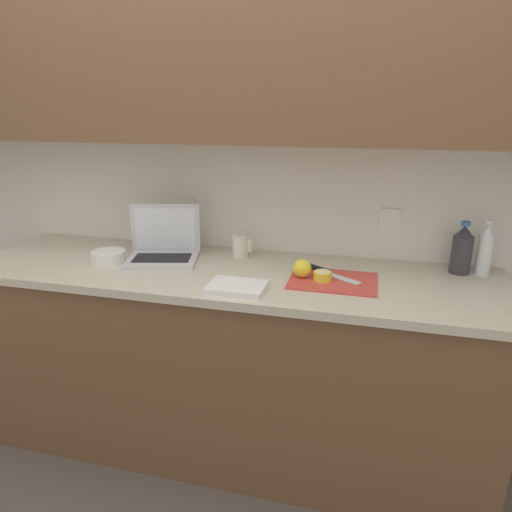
{
  "coord_description": "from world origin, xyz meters",
  "views": [
    {
      "loc": [
        0.58,
        -1.76,
        1.57
      ],
      "look_at": [
        0.13,
        -0.01,
        0.97
      ],
      "focal_mm": 32.0,
      "sensor_mm": 36.0,
      "label": 1
    }
  ],
  "objects_px": {
    "cutting_board": "(333,281)",
    "lemon_whole_beside": "(302,268)",
    "bowl_white": "(109,257)",
    "laptop": "(164,247)",
    "lemon_half_cut": "(323,276)",
    "bottle_green_soda": "(462,250)",
    "bottle_oil_tall": "(485,250)",
    "knife": "(325,271)",
    "measuring_cup": "(240,246)"
  },
  "relations": [
    {
      "from": "laptop",
      "to": "bottle_oil_tall",
      "type": "xyz_separation_m",
      "value": [
        1.38,
        0.14,
        0.05
      ]
    },
    {
      "from": "bowl_white",
      "to": "lemon_half_cut",
      "type": "bearing_deg",
      "value": -0.25
    },
    {
      "from": "measuring_cup",
      "to": "cutting_board",
      "type": "bearing_deg",
      "value": -25.44
    },
    {
      "from": "bottle_oil_tall",
      "to": "bowl_white",
      "type": "relative_size",
      "value": 1.54
    },
    {
      "from": "cutting_board",
      "to": "bottle_oil_tall",
      "type": "relative_size",
      "value": 1.48
    },
    {
      "from": "cutting_board",
      "to": "lemon_whole_beside",
      "type": "relative_size",
      "value": 4.62
    },
    {
      "from": "laptop",
      "to": "bowl_white",
      "type": "xyz_separation_m",
      "value": [
        -0.22,
        -0.11,
        -0.03
      ]
    },
    {
      "from": "lemon_half_cut",
      "to": "bottle_oil_tall",
      "type": "height_order",
      "value": "bottle_oil_tall"
    },
    {
      "from": "laptop",
      "to": "bottle_green_soda",
      "type": "relative_size",
      "value": 1.62
    },
    {
      "from": "knife",
      "to": "lemon_half_cut",
      "type": "distance_m",
      "value": 0.08
    },
    {
      "from": "bottle_oil_tall",
      "to": "bowl_white",
      "type": "bearing_deg",
      "value": -171.16
    },
    {
      "from": "laptop",
      "to": "bowl_white",
      "type": "distance_m",
      "value": 0.25
    },
    {
      "from": "knife",
      "to": "measuring_cup",
      "type": "distance_m",
      "value": 0.44
    },
    {
      "from": "lemon_half_cut",
      "to": "bottle_oil_tall",
      "type": "bearing_deg",
      "value": 21.67
    },
    {
      "from": "laptop",
      "to": "knife",
      "type": "height_order",
      "value": "laptop"
    },
    {
      "from": "laptop",
      "to": "lemon_half_cut",
      "type": "bearing_deg",
      "value": -22.27
    },
    {
      "from": "lemon_half_cut",
      "to": "lemon_whole_beside",
      "type": "height_order",
      "value": "lemon_whole_beside"
    },
    {
      "from": "knife",
      "to": "measuring_cup",
      "type": "relative_size",
      "value": 2.14
    },
    {
      "from": "laptop",
      "to": "cutting_board",
      "type": "height_order",
      "value": "laptop"
    },
    {
      "from": "bottle_green_soda",
      "to": "laptop",
      "type": "bearing_deg",
      "value": -173.68
    },
    {
      "from": "lemon_half_cut",
      "to": "measuring_cup",
      "type": "bearing_deg",
      "value": 150.85
    },
    {
      "from": "lemon_whole_beside",
      "to": "bottle_oil_tall",
      "type": "relative_size",
      "value": 0.32
    },
    {
      "from": "lemon_whole_beside",
      "to": "bowl_white",
      "type": "distance_m",
      "value": 0.88
    },
    {
      "from": "lemon_half_cut",
      "to": "bottle_oil_tall",
      "type": "xyz_separation_m",
      "value": [
        0.64,
        0.25,
        0.08
      ]
    },
    {
      "from": "cutting_board",
      "to": "lemon_whole_beside",
      "type": "height_order",
      "value": "lemon_whole_beside"
    },
    {
      "from": "cutting_board",
      "to": "bowl_white",
      "type": "distance_m",
      "value": 1.01
    },
    {
      "from": "cutting_board",
      "to": "bottle_green_soda",
      "type": "relative_size",
      "value": 1.55
    },
    {
      "from": "bottle_green_soda",
      "to": "measuring_cup",
      "type": "relative_size",
      "value": 2.06
    },
    {
      "from": "measuring_cup",
      "to": "lemon_half_cut",
      "type": "bearing_deg",
      "value": -29.15
    },
    {
      "from": "laptop",
      "to": "bottle_oil_tall",
      "type": "bearing_deg",
      "value": -7.9
    },
    {
      "from": "knife",
      "to": "bottle_oil_tall",
      "type": "bearing_deg",
      "value": 47.41
    },
    {
      "from": "lemon_half_cut",
      "to": "knife",
      "type": "bearing_deg",
      "value": 89.21
    },
    {
      "from": "lemon_half_cut",
      "to": "bottle_green_soda",
      "type": "height_order",
      "value": "bottle_green_soda"
    },
    {
      "from": "lemon_whole_beside",
      "to": "measuring_cup",
      "type": "distance_m",
      "value": 0.39
    },
    {
      "from": "lemon_half_cut",
      "to": "bottle_green_soda",
      "type": "bearing_deg",
      "value": 24.75
    },
    {
      "from": "knife",
      "to": "lemon_whole_beside",
      "type": "bearing_deg",
      "value": -109.08
    },
    {
      "from": "lemon_half_cut",
      "to": "bowl_white",
      "type": "bearing_deg",
      "value": 179.75
    },
    {
      "from": "lemon_half_cut",
      "to": "measuring_cup",
      "type": "height_order",
      "value": "measuring_cup"
    },
    {
      "from": "lemon_whole_beside",
      "to": "measuring_cup",
      "type": "height_order",
      "value": "measuring_cup"
    },
    {
      "from": "lemon_whole_beside",
      "to": "bowl_white",
      "type": "xyz_separation_m",
      "value": [
        -0.88,
        -0.01,
        -0.02
      ]
    },
    {
      "from": "cutting_board",
      "to": "laptop",
      "type": "bearing_deg",
      "value": 173.01
    },
    {
      "from": "lemon_whole_beside",
      "to": "lemon_half_cut",
      "type": "bearing_deg",
      "value": -10.34
    },
    {
      "from": "lemon_half_cut",
      "to": "bowl_white",
      "type": "xyz_separation_m",
      "value": [
        -0.97,
        0.0,
        -0.0
      ]
    },
    {
      "from": "laptop",
      "to": "bottle_oil_tall",
      "type": "height_order",
      "value": "laptop"
    },
    {
      "from": "cutting_board",
      "to": "bowl_white",
      "type": "bearing_deg",
      "value": -179.43
    },
    {
      "from": "lemon_half_cut",
      "to": "bottle_green_soda",
      "type": "relative_size",
      "value": 0.32
    },
    {
      "from": "bowl_white",
      "to": "measuring_cup",
      "type": "bearing_deg",
      "value": 22.26
    },
    {
      "from": "measuring_cup",
      "to": "bowl_white",
      "type": "xyz_separation_m",
      "value": [
        -0.55,
        -0.23,
        -0.03
      ]
    },
    {
      "from": "knife",
      "to": "measuring_cup",
      "type": "height_order",
      "value": "measuring_cup"
    },
    {
      "from": "bottle_green_soda",
      "to": "cutting_board",
      "type": "bearing_deg",
      "value": -154.81
    }
  ]
}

